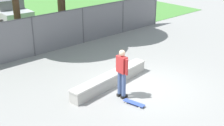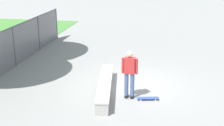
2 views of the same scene
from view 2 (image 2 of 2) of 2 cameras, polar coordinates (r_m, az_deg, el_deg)
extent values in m
plane|color=gray|center=(13.10, 3.63, -4.07)|extent=(80.00, 80.00, 0.00)
cube|color=#A8A59E|center=(12.34, -1.23, -4.40)|extent=(3.99, 0.99, 0.43)
cube|color=beige|center=(12.25, -1.24, -3.34)|extent=(4.04, 1.04, 0.06)
cube|color=black|center=(12.00, 2.60, -5.94)|extent=(0.26, 0.12, 0.10)
cube|color=black|center=(11.97, 3.64, -6.02)|extent=(0.26, 0.12, 0.10)
cylinder|color=#475B89|center=(11.78, 2.61, -3.81)|extent=(0.15, 0.15, 0.88)
cylinder|color=#475B89|center=(11.75, 3.66, -3.90)|extent=(0.15, 0.15, 0.88)
cube|color=red|center=(11.51, 3.20, -0.44)|extent=(0.23, 0.39, 0.60)
cylinder|color=red|center=(11.56, 1.97, -0.45)|extent=(0.10, 0.10, 0.58)
cylinder|color=red|center=(11.48, 4.43, -0.61)|extent=(0.10, 0.10, 0.58)
sphere|color=beige|center=(11.38, 3.23, 1.62)|extent=(0.22, 0.22, 0.22)
cube|color=#334CB2|center=(11.83, 6.45, -6.26)|extent=(0.37, 0.82, 0.02)
cube|color=#B2B2B7|center=(11.87, 7.75, -6.30)|extent=(0.15, 0.09, 0.02)
cube|color=#B2B2B7|center=(11.80, 5.13, -6.37)|extent=(0.15, 0.09, 0.02)
cylinder|color=silver|center=(11.81, 7.81, -6.62)|extent=(0.04, 0.06, 0.05)
cylinder|color=silver|center=(11.96, 7.68, -6.28)|extent=(0.04, 0.06, 0.05)
cylinder|color=silver|center=(11.73, 5.18, -6.69)|extent=(0.04, 0.06, 0.05)
cylinder|color=silver|center=(11.89, 5.08, -6.35)|extent=(0.04, 0.06, 0.05)
cylinder|color=#4C4C51|center=(15.85, -17.19, 2.80)|extent=(0.07, 0.07, 1.95)
cylinder|color=#4C4C51|center=(18.45, -13.05, 5.21)|extent=(0.07, 0.07, 1.95)
cylinder|color=#4C4C51|center=(21.15, -9.92, 7.01)|extent=(0.07, 0.07, 1.95)
camera|label=1|loc=(7.11, 68.85, 11.05)|focal=49.74mm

